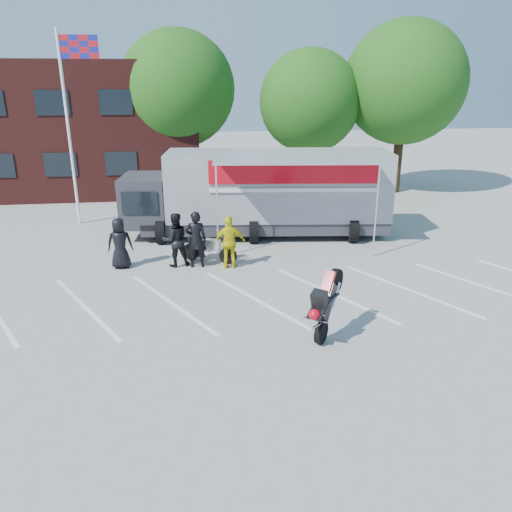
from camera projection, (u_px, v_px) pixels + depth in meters
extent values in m
plane|color=#9F9F9A|center=(251.00, 314.00, 13.72)|extent=(100.00, 100.00, 0.00)
cube|color=white|center=(247.00, 298.00, 14.65)|extent=(18.09, 13.33, 0.01)
cube|color=#4D1C19|center=(37.00, 127.00, 28.15)|extent=(18.00, 8.00, 7.00)
cylinder|color=white|center=(69.00, 132.00, 20.93)|extent=(0.12, 0.12, 8.00)
cube|color=red|center=(79.00, 47.00, 19.92)|extent=(1.50, 0.04, 0.90)
cylinder|color=#382314|center=(181.00, 163.00, 27.88)|extent=(0.50, 0.50, 3.24)
sphere|color=#194711|center=(178.00, 89.00, 26.55)|extent=(6.12, 6.12, 6.12)
cylinder|color=#382314|center=(308.00, 167.00, 27.85)|extent=(0.50, 0.50, 2.88)
sphere|color=#194711|center=(310.00, 101.00, 26.67)|extent=(5.44, 5.44, 5.44)
cylinder|color=#382314|center=(397.00, 162.00, 27.90)|extent=(0.50, 0.50, 3.42)
sphere|color=#194711|center=(405.00, 83.00, 26.50)|extent=(6.46, 6.46, 6.46)
imported|color=black|center=(120.00, 243.00, 16.78)|extent=(0.87, 0.58, 1.74)
imported|color=black|center=(196.00, 239.00, 16.81)|extent=(0.74, 0.50, 1.96)
imported|color=black|center=(175.00, 240.00, 16.93)|extent=(1.04, 0.89, 1.87)
imported|color=yellow|center=(230.00, 243.00, 16.75)|extent=(1.06, 0.44, 1.80)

